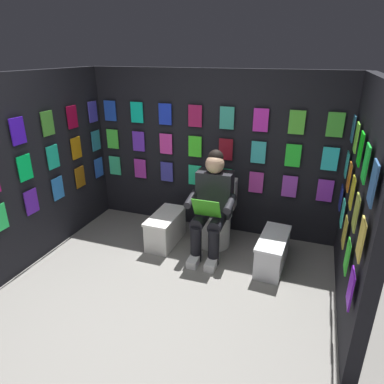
% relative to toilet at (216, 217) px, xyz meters
% --- Properties ---
extents(ground_plane, '(30.00, 30.00, 0.00)m').
position_rel_toilet_xyz_m(ground_plane, '(0.19, 1.65, -0.33)').
color(ground_plane, gray).
extents(display_wall_back, '(3.24, 0.14, 2.01)m').
position_rel_toilet_xyz_m(display_wall_back, '(0.19, -0.41, 0.68)').
color(display_wall_back, black).
rests_on(display_wall_back, ground).
extents(display_wall_left, '(0.14, 2.01, 2.01)m').
position_rel_toilet_xyz_m(display_wall_left, '(-1.43, 0.65, 0.68)').
color(display_wall_left, black).
rests_on(display_wall_left, ground).
extents(display_wall_right, '(0.14, 2.01, 2.01)m').
position_rel_toilet_xyz_m(display_wall_right, '(1.81, 0.65, 0.68)').
color(display_wall_right, black).
rests_on(display_wall_right, ground).
extents(toilet, '(0.41, 0.56, 0.77)m').
position_rel_toilet_xyz_m(toilet, '(0.00, 0.00, 0.00)').
color(toilet, white).
rests_on(toilet, ground).
extents(person_reading, '(0.53, 0.69, 1.19)m').
position_rel_toilet_xyz_m(person_reading, '(-0.00, 0.23, 0.27)').
color(person_reading, black).
rests_on(person_reading, ground).
extents(comic_longbox_near, '(0.30, 0.64, 0.37)m').
position_rel_toilet_xyz_m(comic_longbox_near, '(0.57, 0.23, -0.14)').
color(comic_longbox_near, white).
rests_on(comic_longbox_near, ground).
extents(comic_longbox_far, '(0.32, 0.69, 0.36)m').
position_rel_toilet_xyz_m(comic_longbox_far, '(-0.72, 0.31, -0.14)').
color(comic_longbox_far, silver).
rests_on(comic_longbox_far, ground).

